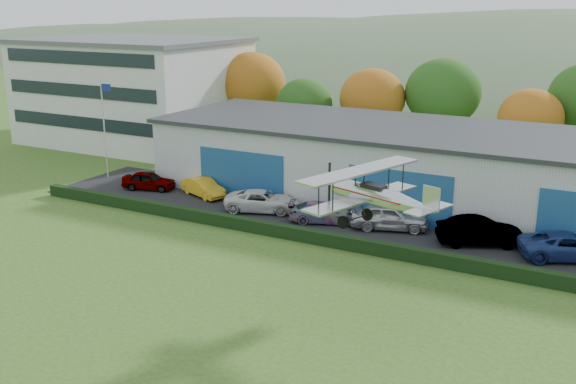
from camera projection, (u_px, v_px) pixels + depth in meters
The scene contains 16 objects.
ground at pixel (100, 358), 27.16m from camera, with size 300.00×300.00×0.00m, color #2F5B1C.
apron at pixel (363, 223), 43.55m from camera, with size 48.00×9.00×0.05m, color black.
hedge at pixel (333, 240), 39.39m from camera, with size 46.00×0.60×0.80m, color black.
hangar at pixel (427, 165), 47.82m from camera, with size 40.60×12.60×5.30m.
office_block at pixel (134, 90), 68.08m from camera, with size 20.60×15.60×10.40m.
flagpole at pixel (105, 120), 53.51m from camera, with size 1.05×0.10×8.00m.
tree_belt at pixel (426, 98), 59.58m from camera, with size 75.70×13.22×10.12m.
distant_hills at pixel (529, 124), 151.20m from camera, with size 430.00×196.00×56.00m.
car_0 at pixel (149, 181), 51.08m from camera, with size 1.63×4.05×1.38m, color gray.
car_1 at pixel (203, 187), 49.32m from camera, with size 1.41×4.05×1.33m, color gold.
car_2 at pixel (262, 201), 45.82m from camera, with size 2.38×5.15×1.43m, color silver.
car_3 at pixel (324, 212), 43.51m from camera, with size 1.85×4.56×1.32m, color gray.
car_4 at pixel (389, 216), 42.15m from camera, with size 1.97×4.88×1.66m, color silver.
car_5 at pixel (480, 232), 39.41m from camera, with size 1.76×5.04×1.66m, color gray.
car_6 at pixel (568, 246), 37.33m from camera, with size 2.47×5.36×1.49m, color navy.
biplane at pixel (375, 194), 30.98m from camera, with size 6.56×7.40×2.78m.
Camera 1 is at (18.24, -17.68, 14.06)m, focal length 41.57 mm.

